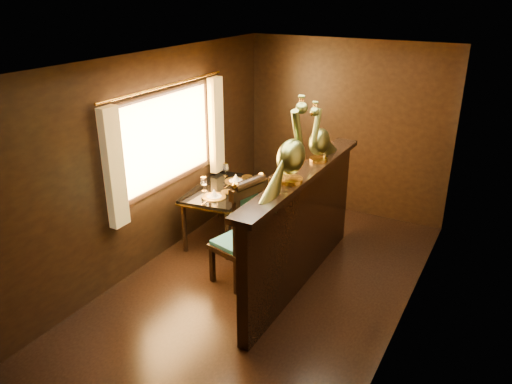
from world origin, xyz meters
TOP-DOWN VIEW (x-y plane):
  - ground at (0.00, 0.00)m, footprint 5.00×5.00m
  - room_shell at (-0.09, 0.02)m, footprint 3.04×5.04m
  - partition at (0.32, 0.30)m, footprint 0.26×2.70m
  - dining_table at (-1.05, 0.84)m, footprint 0.89×1.30m
  - chair_left at (-0.22, -0.03)m, footprint 0.58×0.60m
  - chair_right at (-0.22, 0.54)m, footprint 0.43×0.47m
  - peacock_left at (0.33, -0.04)m, footprint 0.26×0.70m
  - peacock_right at (0.33, 0.69)m, footprint 0.22×0.59m

SIDE VIEW (x-z plane):
  - ground at x=0.00m, z-range 0.00..0.00m
  - chair_right at x=-0.22m, z-range 0.02..1.21m
  - dining_table at x=-1.05m, z-range 0.19..1.10m
  - chair_left at x=-0.22m, z-range 0.03..1.36m
  - partition at x=0.32m, z-range 0.03..1.39m
  - room_shell at x=-0.09m, z-range 0.32..2.84m
  - peacock_right at x=0.33m, z-range 1.36..2.06m
  - peacock_left at x=0.33m, z-range 1.36..2.19m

